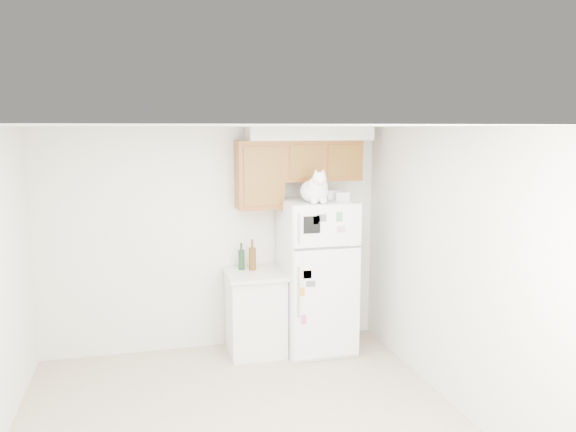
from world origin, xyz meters
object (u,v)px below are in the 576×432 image
object	(u,v)px
bottle_green	(241,256)
base_counter	(255,312)
storage_box_front	(342,196)
storage_box_back	(332,194)
bottle_amber	(252,255)
cat	(316,190)
refrigerator	(317,276)

from	to	relation	value
bottle_green	base_counter	bearing A→B (deg)	-50.85
storage_box_front	bottle_green	world-z (taller)	storage_box_front
base_counter	storage_box_back	world-z (taller)	storage_box_back
bottle_amber	base_counter	bearing A→B (deg)	-84.98
cat	bottle_amber	world-z (taller)	cat
cat	bottle_amber	distance (m)	1.03
refrigerator	bottle_green	bearing A→B (deg)	164.50
refrigerator	cat	size ratio (longest dim) A/B	3.22
storage_box_back	storage_box_front	xyz separation A→B (m)	(0.07, -0.14, -0.01)
cat	storage_box_back	xyz separation A→B (m)	(0.28, 0.27, -0.09)
storage_box_front	bottle_amber	xyz separation A→B (m)	(-0.97, 0.22, -0.65)
refrigerator	bottle_amber	distance (m)	0.76
bottle_green	bottle_amber	bearing A→B (deg)	-23.11
cat	base_counter	bearing A→B (deg)	157.79
bottle_green	storage_box_back	bearing A→B (deg)	-7.27
refrigerator	storage_box_back	bearing A→B (deg)	25.48
cat	storage_box_front	world-z (taller)	cat
base_counter	bottle_amber	distance (m)	0.64
refrigerator	storage_box_front	xyz separation A→B (m)	(0.27, -0.04, 0.89)
refrigerator	storage_box_back	world-z (taller)	storage_box_back
bottle_green	bottle_amber	xyz separation A→B (m)	(0.11, -0.05, 0.02)
base_counter	bottle_amber	xyz separation A→B (m)	(-0.01, 0.10, 0.63)
cat	storage_box_front	xyz separation A→B (m)	(0.35, 0.14, -0.09)
base_counter	bottle_amber	world-z (taller)	bottle_amber
refrigerator	storage_box_front	bearing A→B (deg)	-8.46
bottle_green	bottle_amber	size ratio (longest dim) A/B	0.88
base_counter	storage_box_front	size ratio (longest dim) A/B	6.13
storage_box_back	base_counter	bearing A→B (deg)	178.82
base_counter	bottle_green	distance (m)	0.64
cat	bottle_green	xyz separation A→B (m)	(-0.73, 0.40, -0.77)
refrigerator	cat	bearing A→B (deg)	-114.13
refrigerator	bottle_amber	size ratio (longest dim) A/B	4.93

